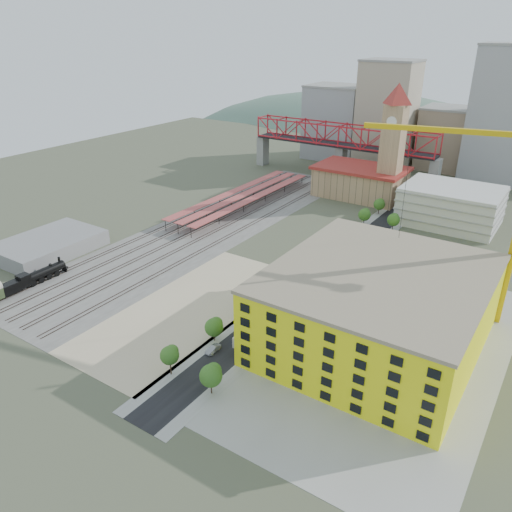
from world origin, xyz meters
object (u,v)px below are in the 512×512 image
Objects in this scene: construction_building at (377,308)px; site_trailer_c at (275,309)px; site_trailer_b at (265,317)px; site_trailer_a at (246,333)px; tower_crane at (509,192)px; site_trailer_d at (296,292)px; clock_tower at (394,134)px; car_0 at (213,349)px; locomotive at (35,277)px.

site_trailer_c is (-26.00, -1.64, -8.06)m from construction_building.
site_trailer_b is (-26.00, -6.34, -8.13)m from construction_building.
site_trailer_a reaches higher than site_trailer_b.
site_trailer_c is (-44.96, -27.36, -32.04)m from tower_crane.
site_trailer_d is (-26.00, 9.06, -8.03)m from construction_building.
construction_building is 5.40× the size of site_trailer_b.
tower_crane is 57.65m from site_trailer_d.
site_trailer_b is 4.70m from site_trailer_c.
clock_tower is at bearing 81.56° from site_trailer_a.
site_trailer_d is at bearing 160.80° from construction_building.
car_0 is at bearing -87.68° from clock_tower.
car_0 is at bearing -140.77° from construction_building.
site_trailer_b is 0.95× the size of site_trailer_c.
locomotive is 68.88m from site_trailer_b.
car_0 is (-29.00, -23.68, -8.73)m from construction_building.
site_trailer_b is at bearing 16.60° from locomotive.
tower_crane reaches higher than site_trailer_b.
car_0 is at bearing -106.17° from site_trailer_c.
tower_crane is at bearing 23.93° from site_trailer_d.
site_trailer_d is 32.88m from car_0.
locomotive is 63.06m from car_0.
clock_tower reaches higher than site_trailer_b.
locomotive is (-58.00, -126.02, -26.60)m from clock_tower.
construction_building is at bearing 33.12° from car_0.
construction_building is 38.44m from car_0.
tower_crane reaches higher than site_trailer_a.
clock_tower is 110.11m from site_trailer_b.
tower_crane reaches higher than car_0.
site_trailer_d reaches higher than site_trailer_b.
clock_tower is 5.55× the size of site_trailer_b.
site_trailer_a is 1.06× the size of site_trailer_b.
clock_tower is at bearing 86.20° from car_0.
car_0 is at bearing -121.40° from site_trailer_a.
clock_tower reaches higher than construction_building.
site_trailer_b is at bearing -86.40° from site_trailer_d.
tower_crane is 63.88m from site_trailer_b.
site_trailer_b is (0.00, 8.61, -0.07)m from site_trailer_a.
site_trailer_a is at bearing -150.10° from construction_building.
clock_tower reaches higher than site_trailer_c.
locomotive reaches higher than car_0.
car_0 is (-47.96, -49.39, -32.71)m from tower_crane.
clock_tower is at bearing 65.29° from locomotive.
car_0 is (-3.00, -32.73, -0.70)m from site_trailer_d.
site_trailer_a is at bearing -86.40° from site_trailer_d.
site_trailer_b is (-44.96, -32.05, -32.11)m from tower_crane.
site_trailer_c reaches higher than site_trailer_b.
tower_crane is at bearing 39.73° from car_0.
clock_tower is at bearing 108.78° from construction_building.
car_0 is at bearing -134.16° from tower_crane.
tower_crane is 61.62m from site_trailer_c.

